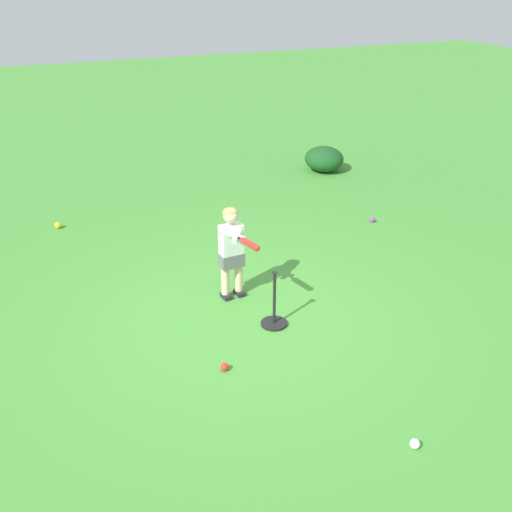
# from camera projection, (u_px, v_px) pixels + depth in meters

# --- Properties ---
(ground_plane) EXTENTS (40.00, 40.00, 0.00)m
(ground_plane) POSITION_uv_depth(u_px,v_px,m) (246.00, 320.00, 6.63)
(ground_plane) COLOR #479338
(child_batter) EXTENTS (0.77, 0.33, 1.08)m
(child_batter) POSITION_uv_depth(u_px,v_px,m) (232.00, 245.00, 6.82)
(child_batter) COLOR #232328
(child_batter) RESTS_ON ground
(play_ball_by_bucket) EXTENTS (0.10, 0.10, 0.10)m
(play_ball_by_bucket) POSITION_uv_depth(u_px,v_px,m) (58.00, 225.00, 8.90)
(play_ball_by_bucket) COLOR yellow
(play_ball_by_bucket) RESTS_ON ground
(play_ball_behind_batter) EXTENTS (0.08, 0.08, 0.08)m
(play_ball_behind_batter) POSITION_uv_depth(u_px,v_px,m) (225.00, 367.00, 5.80)
(play_ball_behind_batter) COLOR red
(play_ball_behind_batter) RESTS_ON ground
(play_ball_near_batter) EXTENTS (0.08, 0.08, 0.08)m
(play_ball_near_batter) POSITION_uv_depth(u_px,v_px,m) (372.00, 220.00, 9.12)
(play_ball_near_batter) COLOR purple
(play_ball_near_batter) RESTS_ON ground
(play_ball_center_lawn) EXTENTS (0.08, 0.08, 0.08)m
(play_ball_center_lawn) POSITION_uv_depth(u_px,v_px,m) (415.00, 444.00, 4.87)
(play_ball_center_lawn) COLOR white
(play_ball_center_lawn) RESTS_ON ground
(batting_tee) EXTENTS (0.28, 0.28, 0.62)m
(batting_tee) POSITION_uv_depth(u_px,v_px,m) (274.00, 316.00, 6.51)
(batting_tee) COLOR black
(batting_tee) RESTS_ON ground
(shrub_left_background) EXTENTS (0.75, 0.69, 0.45)m
(shrub_left_background) POSITION_uv_depth(u_px,v_px,m) (324.00, 159.00, 11.28)
(shrub_left_background) COLOR #194C1E
(shrub_left_background) RESTS_ON ground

